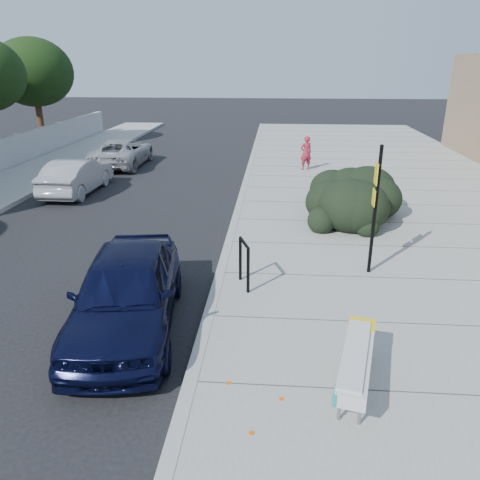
# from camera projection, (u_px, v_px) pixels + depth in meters

# --- Properties ---
(ground) EXTENTS (120.00, 120.00, 0.00)m
(ground) POSITION_uv_depth(u_px,v_px,m) (209.00, 322.00, 9.11)
(ground) COLOR black
(ground) RESTS_ON ground
(sidewalk_near) EXTENTS (11.20, 50.00, 0.15)m
(sidewalk_near) POSITION_uv_depth(u_px,v_px,m) (427.00, 237.00, 13.34)
(sidewalk_near) COLOR gray
(sidewalk_near) RESTS_ON ground
(curb_near) EXTENTS (0.22, 50.00, 0.17)m
(curb_near) POSITION_uv_depth(u_px,v_px,m) (232.00, 231.00, 13.74)
(curb_near) COLOR #9E9E99
(curb_near) RESTS_ON ground
(tree_far_f) EXTENTS (4.40, 4.40, 6.07)m
(tree_far_f) POSITION_uv_depth(u_px,v_px,m) (33.00, 72.00, 26.21)
(tree_far_f) COLOR #332114
(tree_far_f) RESTS_ON ground
(bench) EXTENTS (0.92, 2.10, 0.63)m
(bench) POSITION_uv_depth(u_px,v_px,m) (357.00, 359.00, 6.91)
(bench) COLOR gray
(bench) RESTS_ON sidewalk_near
(bike_rack) EXTENTS (0.28, 0.68, 1.04)m
(bike_rack) POSITION_uv_depth(u_px,v_px,m) (244.00, 259.00, 10.05)
(bike_rack) COLOR black
(bike_rack) RESTS_ON sidewalk_near
(sign_post) EXTENTS (0.11, 0.34, 2.96)m
(sign_post) POSITION_uv_depth(u_px,v_px,m) (375.00, 203.00, 10.37)
(sign_post) COLOR black
(sign_post) RESTS_ON sidewalk_near
(hedge) EXTENTS (3.52, 5.06, 1.72)m
(hedge) POSITION_uv_depth(u_px,v_px,m) (350.00, 186.00, 15.01)
(hedge) COLOR black
(hedge) RESTS_ON sidewalk_near
(sedan_navy) EXTENTS (2.40, 4.72, 1.54)m
(sedan_navy) POSITION_uv_depth(u_px,v_px,m) (127.00, 291.00, 8.67)
(sedan_navy) COLOR black
(sedan_navy) RESTS_ON ground
(wagon_silver) EXTENTS (1.50, 4.06, 1.33)m
(wagon_silver) POSITION_uv_depth(u_px,v_px,m) (77.00, 176.00, 17.88)
(wagon_silver) COLOR #A3A4A8
(wagon_silver) RESTS_ON ground
(suv_silver) EXTENTS (2.19, 4.69, 1.30)m
(suv_silver) POSITION_uv_depth(u_px,v_px,m) (122.00, 152.00, 22.59)
(suv_silver) COLOR #A9ACAE
(suv_silver) RESTS_ON ground
(pedestrian) EXTENTS (0.65, 0.54, 1.51)m
(pedestrian) POSITION_uv_depth(u_px,v_px,m) (306.00, 153.00, 21.06)
(pedestrian) COLOR maroon
(pedestrian) RESTS_ON sidewalk_near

